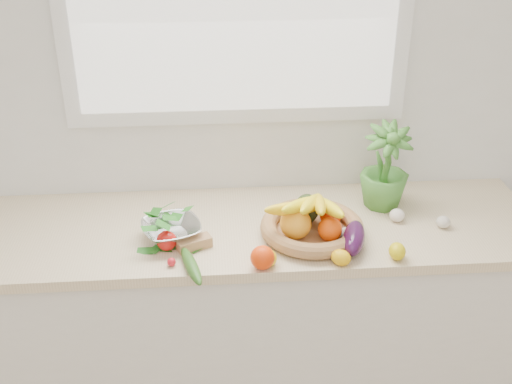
{
  "coord_description": "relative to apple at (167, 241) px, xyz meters",
  "views": [
    {
      "loc": [
        -0.1,
        -0.1,
        2.15
      ],
      "look_at": [
        0.05,
        1.93,
        1.05
      ],
      "focal_mm": 45.0,
      "sensor_mm": 36.0,
      "label": 1
    }
  ],
  "objects": [
    {
      "name": "back_wall",
      "position": [
        0.27,
        0.44,
        0.41
      ],
      "size": [
        4.5,
        0.02,
        2.7
      ],
      "primitive_type": "cube",
      "color": "white",
      "rests_on": "ground"
    },
    {
      "name": "counter_cabinet",
      "position": [
        0.27,
        0.14,
        -0.51
      ],
      "size": [
        2.2,
        0.58,
        0.86
      ],
      "primitive_type": "cube",
      "color": "silver",
      "rests_on": "ground"
    },
    {
      "name": "countertop",
      "position": [
        0.27,
        0.14,
        -0.06
      ],
      "size": [
        2.24,
        0.62,
        0.04
      ],
      "primitive_type": "cube",
      "color": "beige",
      "rests_on": "counter_cabinet"
    },
    {
      "name": "orange_loose",
      "position": [
        0.32,
        -0.14,
        0.01
      ],
      "size": [
        0.1,
        0.1,
        0.08
      ],
      "primitive_type": "sphere",
      "rotation": [
        0.0,
        0.0,
        0.18
      ],
      "color": "#F13A07",
      "rests_on": "countertop"
    },
    {
      "name": "lemon_a",
      "position": [
        0.35,
        -0.12,
        -0.01
      ],
      "size": [
        0.06,
        0.07,
        0.06
      ],
      "primitive_type": "ellipsoid",
      "rotation": [
        0.0,
        0.0,
        0.07
      ],
      "color": "yellow",
      "rests_on": "countertop"
    },
    {
      "name": "lemon_b",
      "position": [
        0.79,
        -0.12,
        -0.01
      ],
      "size": [
        0.06,
        0.08,
        0.06
      ],
      "primitive_type": "ellipsoid",
      "rotation": [
        0.0,
        0.0,
        -0.09
      ],
      "color": "#D9C10B",
      "rests_on": "countertop"
    },
    {
      "name": "lemon_c",
      "position": [
        0.59,
        -0.14,
        -0.01
      ],
      "size": [
        0.09,
        0.09,
        0.06
      ],
      "primitive_type": "ellipsoid",
      "rotation": [
        0.0,
        0.0,
        0.95
      ],
      "color": "yellow",
      "rests_on": "countertop"
    },
    {
      "name": "apple",
      "position": [
        0.0,
        0.0,
        0.0
      ],
      "size": [
        0.09,
        0.09,
        0.07
      ],
      "primitive_type": "sphere",
      "rotation": [
        0.0,
        0.0,
        -0.21
      ],
      "color": "red",
      "rests_on": "countertop"
    },
    {
      "name": "ginger",
      "position": [
        0.1,
        0.0,
        -0.02
      ],
      "size": [
        0.13,
        0.09,
        0.04
      ],
      "primitive_type": "cube",
      "rotation": [
        0.0,
        0.0,
        0.4
      ],
      "color": "tan",
      "rests_on": "countertop"
    },
    {
      "name": "garlic_a",
      "position": [
        1.02,
        0.07,
        -0.01
      ],
      "size": [
        0.05,
        0.05,
        0.04
      ],
      "primitive_type": "ellipsoid",
      "rotation": [
        0.0,
        0.0,
        -0.01
      ],
      "color": "beige",
      "rests_on": "countertop"
    },
    {
      "name": "garlic_b",
      "position": [
        0.86,
        0.13,
        -0.01
      ],
      "size": [
        0.06,
        0.06,
        0.05
      ],
      "primitive_type": "ellipsoid",
      "rotation": [
        0.0,
        0.0,
        -0.01
      ],
      "color": "white",
      "rests_on": "countertop"
    },
    {
      "name": "garlic_c",
      "position": [
        0.64,
        0.01,
        -0.01
      ],
      "size": [
        0.07,
        0.07,
        0.05
      ],
      "primitive_type": "ellipsoid",
      "rotation": [
        0.0,
        0.0,
        -0.27
      ],
      "color": "beige",
      "rests_on": "countertop"
    },
    {
      "name": "eggplant",
      "position": [
        0.66,
        -0.04,
        0.01
      ],
      "size": [
        0.13,
        0.22,
        0.08
      ],
      "primitive_type": "ellipsoid",
      "rotation": [
        0.0,
        0.0,
        -0.29
      ],
      "color": "#310E35",
      "rests_on": "countertop"
    },
    {
      "name": "cucumber",
      "position": [
        0.09,
        -0.14,
        -0.02
      ],
      "size": [
        0.1,
        0.23,
        0.04
      ],
      "primitive_type": "ellipsoid",
      "rotation": [
        0.0,
        0.0,
        0.27
      ],
      "color": "#225118",
      "rests_on": "countertop"
    },
    {
      "name": "radish",
      "position": [
        0.02,
        -0.1,
        -0.02
      ],
      "size": [
        0.04,
        0.04,
        0.03
      ],
      "primitive_type": "sphere",
      "rotation": [
        0.0,
        0.0,
        0.35
      ],
      "color": "red",
      "rests_on": "countertop"
    },
    {
      "name": "potted_herb",
      "position": [
        0.83,
        0.25,
        0.13
      ],
      "size": [
        0.2,
        0.2,
        0.34
      ],
      "primitive_type": "imported",
      "rotation": [
        0.0,
        0.0,
        0.04
      ],
      "color": "#458731",
      "rests_on": "countertop"
    },
    {
      "name": "fruit_basket",
      "position": [
        0.52,
        0.06,
        0.02
      ],
      "size": [
        0.5,
        0.5,
        0.19
      ],
      "color": "#B17E4E",
      "rests_on": "countertop"
    },
    {
      "name": "colander_with_spinach",
      "position": [
        0.01,
        0.06,
        0.02
      ],
      "size": [
        0.26,
        0.26,
        0.11
      ],
      "color": "silver",
      "rests_on": "countertop"
    }
  ]
}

